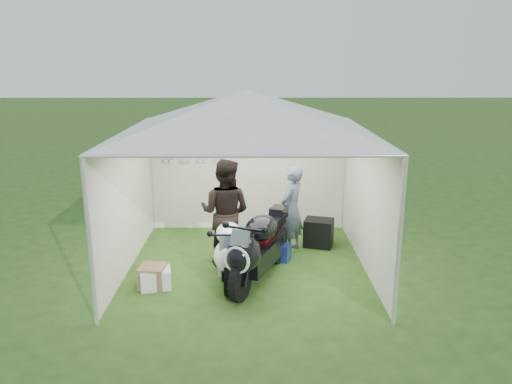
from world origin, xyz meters
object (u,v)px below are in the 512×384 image
at_px(person_dark_jacket, 225,212).
at_px(paddock_stand, 279,252).
at_px(person_blue_jacket, 292,209).
at_px(equipment_box, 319,233).
at_px(motorcycle_white, 229,249).
at_px(crate_1, 153,276).
at_px(canopy_tent, 246,116).
at_px(crate_0, 156,278).
at_px(motorcycle_black, 257,247).

bearing_deg(person_dark_jacket, paddock_stand, -153.92).
relative_size(person_blue_jacket, equipment_box, 3.05).
xyz_separation_m(paddock_stand, person_blue_jacket, (0.26, 0.46, 0.65)).
xyz_separation_m(motorcycle_white, crate_1, (-1.17, -0.30, -0.34)).
bearing_deg(paddock_stand, motorcycle_white, -137.47).
xyz_separation_m(canopy_tent, equipment_box, (1.35, 0.89, -2.31)).
bearing_deg(equipment_box, motorcycle_white, -138.02).
bearing_deg(crate_1, motorcycle_white, 14.37).
height_order(motorcycle_white, equipment_box, motorcycle_white).
relative_size(canopy_tent, crate_0, 12.29).
bearing_deg(paddock_stand, motorcycle_black, -112.24).
xyz_separation_m(motorcycle_white, equipment_box, (1.64, 1.47, -0.25)).
height_order(person_dark_jacket, person_blue_jacket, person_dark_jacket).
bearing_deg(motorcycle_white, crate_0, -164.52).
distance_m(canopy_tent, person_dark_jacket, 1.69).
height_order(paddock_stand, person_dark_jacket, person_dark_jacket).
xyz_separation_m(crate_0, crate_1, (-0.05, 0.03, 0.02)).
bearing_deg(motorcycle_black, motorcycle_white, -177.21).
bearing_deg(crate_1, person_dark_jacket, 40.52).
bearing_deg(motorcycle_black, person_dark_jacket, 146.60).
bearing_deg(person_dark_jacket, motorcycle_white, 114.64).
bearing_deg(canopy_tent, crate_0, -146.99).
bearing_deg(crate_0, motorcycle_white, 16.42).
relative_size(canopy_tent, person_dark_jacket, 3.04).
xyz_separation_m(motorcycle_black, paddock_stand, (0.38, 0.94, -0.46)).
relative_size(canopy_tent, motorcycle_black, 2.68).
height_order(motorcycle_black, person_blue_jacket, person_blue_jacket).
xyz_separation_m(canopy_tent, crate_0, (-1.41, -0.92, -2.42)).
height_order(canopy_tent, paddock_stand, canopy_tent).
bearing_deg(person_blue_jacket, crate_1, -25.71).
distance_m(person_dark_jacket, crate_1, 1.62).
bearing_deg(canopy_tent, motorcycle_black, -76.97).
relative_size(motorcycle_white, paddock_stand, 4.69).
distance_m(canopy_tent, paddock_stand, 2.50).
distance_m(person_blue_jacket, crate_0, 2.80).
bearing_deg(canopy_tent, motorcycle_white, -116.20).
height_order(crate_0, crate_1, crate_1).
distance_m(motorcycle_white, paddock_stand, 1.20).
height_order(motorcycle_black, crate_1, motorcycle_black).
bearing_deg(crate_0, paddock_stand, 29.34).
height_order(paddock_stand, person_blue_jacket, person_blue_jacket).
xyz_separation_m(canopy_tent, crate_1, (-1.46, -0.89, -2.40)).
relative_size(canopy_tent, paddock_stand, 14.10).
height_order(canopy_tent, person_dark_jacket, canopy_tent).
bearing_deg(equipment_box, motorcycle_black, -125.70).
relative_size(canopy_tent, motorcycle_white, 3.01).
xyz_separation_m(canopy_tent, motorcycle_white, (-0.29, -0.59, -2.06)).
xyz_separation_m(person_blue_jacket, crate_0, (-2.23, -1.57, -0.65)).
relative_size(motorcycle_white, crate_1, 4.84).
bearing_deg(equipment_box, crate_1, -147.73).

